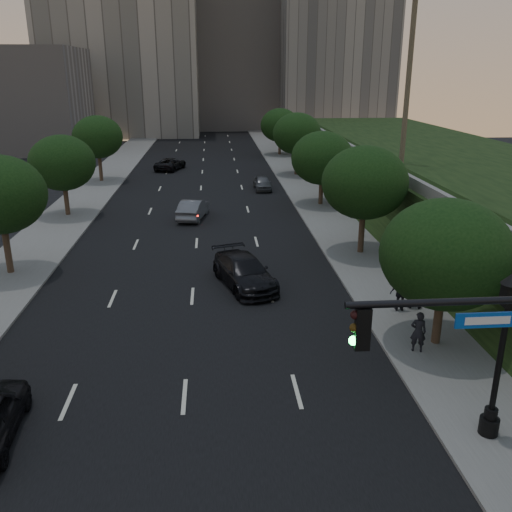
{
  "coord_description": "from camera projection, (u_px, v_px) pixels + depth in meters",
  "views": [
    {
      "loc": [
        1.21,
        -11.58,
        10.88
      ],
      "look_at": [
        2.9,
        9.61,
        3.6
      ],
      "focal_mm": 38.0,
      "sensor_mm": 36.0,
      "label": 1
    }
  ],
  "objects": [
    {
      "name": "tree_right_b",
      "position": [
        365.0,
        183.0,
        32.53
      ],
      "size": [
        5.2,
        5.2,
        6.74
      ],
      "color": "#38281C",
      "rests_on": "ground"
    },
    {
      "name": "street_lamp",
      "position": [
        499.0,
        363.0,
        16.12
      ],
      "size": [
        0.64,
        0.64,
        5.62
      ],
      "color": "black",
      "rests_on": "ground"
    },
    {
      "name": "sedan_mid_left",
      "position": [
        193.0,
        209.0,
        41.87
      ],
      "size": [
        2.52,
        4.87,
        1.53
      ],
      "primitive_type": "imported",
      "rotation": [
        0.0,
        0.0,
        2.94
      ],
      "color": "#5C5E63",
      "rests_on": "ground"
    },
    {
      "name": "tree_left_c",
      "position": [
        62.0,
        163.0,
        41.45
      ],
      "size": [
        5.0,
        5.0,
        6.34
      ],
      "color": "#38281C",
      "rests_on": "ground"
    },
    {
      "name": "tree_right_e",
      "position": [
        280.0,
        125.0,
        72.3
      ],
      "size": [
        5.2,
        5.2,
        6.24
      ],
      "color": "#38281C",
      "rests_on": "ground"
    },
    {
      "name": "sedan_far_left",
      "position": [
        170.0,
        164.0,
        62.61
      ],
      "size": [
        3.83,
        5.5,
        1.39
      ],
      "primitive_type": "imported",
      "rotation": [
        0.0,
        0.0,
        2.81
      ],
      "color": "black",
      "rests_on": "ground"
    },
    {
      "name": "pedestrian_b",
      "position": [
        413.0,
        289.0,
        25.71
      ],
      "size": [
        1.08,
        0.95,
        1.87
      ],
      "primitive_type": "imported",
      "rotation": [
        0.0,
        0.0,
        2.83
      ],
      "color": "black",
      "rests_on": "sidewalk_right"
    },
    {
      "name": "office_block_filler",
      "position": [
        17.0,
        100.0,
        76.14
      ],
      "size": [
        18.0,
        16.0,
        14.0
      ],
      "primitive_type": "cube",
      "color": "#A09892",
      "rests_on": "ground"
    },
    {
      "name": "pedestrian_a",
      "position": [
        418.0,
        332.0,
        21.62
      ],
      "size": [
        0.71,
        0.56,
        1.72
      ],
      "primitive_type": "imported",
      "rotation": [
        0.0,
        0.0,
        2.88
      ],
      "color": "black",
      "rests_on": "sidewalk_right"
    },
    {
      "name": "office_block_left",
      "position": [
        123.0,
        40.0,
        94.88
      ],
      "size": [
        26.0,
        20.0,
        32.0
      ],
      "primitive_type": "cube",
      "color": "gray",
      "rests_on": "ground"
    },
    {
      "name": "tree_right_a",
      "position": [
        446.0,
        254.0,
        21.37
      ],
      "size": [
        5.2,
        5.2,
        6.24
      ],
      "color": "#38281C",
      "rests_on": "ground"
    },
    {
      "name": "embankment",
      "position": [
        483.0,
        192.0,
        41.77
      ],
      "size": [
        18.0,
        90.0,
        4.0
      ],
      "primitive_type": "cube",
      "color": "black",
      "rests_on": "ground"
    },
    {
      "name": "tree_right_c",
      "position": [
        322.0,
        158.0,
        44.95
      ],
      "size": [
        5.2,
        5.2,
        6.24
      ],
      "color": "#38281C",
      "rests_on": "ground"
    },
    {
      "name": "sedan_far_right",
      "position": [
        262.0,
        183.0,
        52.11
      ],
      "size": [
        1.63,
        3.97,
        1.35
      ],
      "primitive_type": "imported",
      "rotation": [
        0.0,
        0.0,
        0.01
      ],
      "color": "#4C4F53",
      "rests_on": "ground"
    },
    {
      "name": "ground",
      "position": [
        176.0,
        504.0,
        14.35
      ],
      "size": [
        160.0,
        160.0,
        0.0
      ],
      "primitive_type": "plane",
      "color": "black",
      "rests_on": "ground"
    },
    {
      "name": "office_block_right",
      "position": [
        332.0,
        31.0,
        100.87
      ],
      "size": [
        20.0,
        22.0,
        36.0
      ],
      "primitive_type": "cube",
      "color": "gray",
      "rests_on": "ground"
    },
    {
      "name": "sidewalk_right",
      "position": [
        327.0,
        213.0,
        43.39
      ],
      "size": [
        4.5,
        140.0,
        0.15
      ],
      "primitive_type": "cube",
      "color": "slate",
      "rests_on": "ground"
    },
    {
      "name": "parapet_wall",
      "position": [
        378.0,
        163.0,
        40.37
      ],
      "size": [
        0.35,
        90.0,
        0.7
      ],
      "primitive_type": "cube",
      "color": "slate",
      "rests_on": "embankment"
    },
    {
      "name": "pedestrian_c",
      "position": [
        401.0,
        293.0,
        25.35
      ],
      "size": [
        1.07,
        0.53,
        1.76
      ],
      "primitive_type": "imported",
      "rotation": [
        0.0,
        0.0,
        3.04
      ],
      "color": "black",
      "rests_on": "sidewalk_right"
    },
    {
      "name": "sedan_near_right",
      "position": [
        244.0,
        272.0,
        28.68
      ],
      "size": [
        3.78,
        5.93,
        1.6
      ],
      "primitive_type": "imported",
      "rotation": [
        0.0,
        0.0,
        0.3
      ],
      "color": "black",
      "rests_on": "ground"
    },
    {
      "name": "office_block_mid",
      "position": [
        234.0,
        60.0,
        106.79
      ],
      "size": [
        22.0,
        18.0,
        26.0
      ],
      "primitive_type": "cube",
      "color": "#A09892",
      "rests_on": "ground"
    },
    {
      "name": "tree_left_d",
      "position": [
        98.0,
        137.0,
        54.53
      ],
      "size": [
        5.0,
        5.0,
        6.71
      ],
      "color": "#38281C",
      "rests_on": "ground"
    },
    {
      "name": "tree_right_d",
      "position": [
        297.0,
        134.0,
        57.99
      ],
      "size": [
        5.2,
        5.2,
        6.74
      ],
      "color": "#38281C",
      "rests_on": "ground"
    },
    {
      "name": "sidewalk_left",
      "position": [
        66.0,
        218.0,
        41.85
      ],
      "size": [
        4.5,
        140.0,
        0.15
      ],
      "primitive_type": "cube",
      "color": "slate",
      "rests_on": "ground"
    },
    {
      "name": "road_surface",
      "position": [
        199.0,
        217.0,
        42.64
      ],
      "size": [
        16.0,
        140.0,
        0.02
      ],
      "primitive_type": "cube",
      "color": "black",
      "rests_on": "ground"
    }
  ]
}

